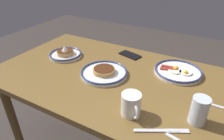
# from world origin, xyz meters

# --- Properties ---
(dining_table) EXTENTS (1.36, 0.78, 0.73)m
(dining_table) POSITION_xyz_m (0.00, 0.00, 0.65)
(dining_table) COLOR brown
(dining_table) RESTS_ON ground_plane
(plate_near_main) EXTENTS (0.21, 0.21, 0.07)m
(plate_near_main) POSITION_xyz_m (0.39, -0.06, 0.74)
(plate_near_main) COLOR silver
(plate_near_main) RESTS_ON dining_table
(plate_center_pancakes) EXTENTS (0.26, 0.26, 0.04)m
(plate_center_pancakes) POSITION_xyz_m (-0.31, -0.19, 0.74)
(plate_center_pancakes) COLOR white
(plate_center_pancakes) RESTS_ON dining_table
(plate_far_companion) EXTENTS (0.26, 0.26, 0.04)m
(plate_far_companion) POSITION_xyz_m (0.05, 0.02, 0.74)
(plate_far_companion) COLOR white
(plate_far_companion) RESTS_ON dining_table
(coffee_mug) EXTENTS (0.10, 0.10, 0.10)m
(coffee_mug) POSITION_xyz_m (-0.21, 0.24, 0.78)
(coffee_mug) COLOR white
(coffee_mug) RESTS_ON dining_table
(drinking_glass) EXTENTS (0.07, 0.07, 0.12)m
(drinking_glass) POSITION_xyz_m (-0.46, 0.15, 0.78)
(drinking_glass) COLOR silver
(drinking_glass) RESTS_ON dining_table
(cell_phone) EXTENTS (0.16, 0.11, 0.01)m
(cell_phone) POSITION_xyz_m (0.02, -0.27, 0.73)
(cell_phone) COLOR black
(cell_phone) RESTS_ON dining_table
(butter_knife) EXTENTS (0.19, 0.12, 0.01)m
(butter_knife) POSITION_xyz_m (-0.36, 0.27, 0.73)
(butter_knife) COLOR silver
(butter_knife) RESTS_ON dining_table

